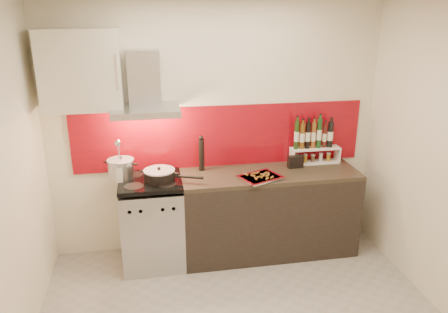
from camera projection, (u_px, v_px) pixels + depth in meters
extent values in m
cube|color=silver|center=(216.00, 129.00, 4.48)|extent=(3.40, 0.02, 2.60)
cube|color=maroon|center=(221.00, 136.00, 4.50)|extent=(3.00, 0.02, 0.64)
cube|color=#B7B7BA|center=(153.00, 224.00, 4.37)|extent=(0.60, 0.60, 0.84)
cube|color=black|center=(154.00, 247.00, 4.13)|extent=(0.50, 0.02, 0.40)
cube|color=#B7B7BA|center=(152.00, 210.00, 4.00)|extent=(0.56, 0.02, 0.12)
cube|color=#FF190C|center=(152.00, 210.00, 4.00)|extent=(0.10, 0.01, 0.04)
cube|color=black|center=(150.00, 181.00, 4.22)|extent=(0.60, 0.60, 0.04)
cube|color=black|center=(268.00, 214.00, 4.57)|extent=(1.80, 0.60, 0.86)
cube|color=#2F261C|center=(270.00, 174.00, 4.42)|extent=(1.80, 0.60, 0.04)
cube|color=#B7B7BA|center=(146.00, 110.00, 4.03)|extent=(0.62, 0.50, 0.06)
cube|color=#B7B7BA|center=(144.00, 77.00, 4.08)|extent=(0.30, 0.18, 0.50)
sphere|color=#FFD18C|center=(130.00, 115.00, 4.02)|extent=(0.07, 0.07, 0.07)
sphere|color=#FFD18C|center=(162.00, 114.00, 4.07)|extent=(0.07, 0.07, 0.07)
cube|color=beige|center=(81.00, 70.00, 3.89)|extent=(0.70, 0.35, 0.72)
cylinder|color=#B7B7BA|center=(121.00, 169.00, 4.22)|extent=(0.25, 0.25, 0.18)
cylinder|color=#99999E|center=(120.00, 160.00, 4.19)|extent=(0.26, 0.26, 0.01)
sphere|color=black|center=(120.00, 158.00, 4.18)|extent=(0.03, 0.03, 0.03)
cylinder|color=black|center=(159.00, 176.00, 4.17)|extent=(0.30, 0.30, 0.09)
cylinder|color=#99999E|center=(159.00, 170.00, 4.15)|extent=(0.30, 0.30, 0.01)
sphere|color=black|center=(159.00, 168.00, 4.15)|extent=(0.03, 0.03, 0.03)
cylinder|color=black|center=(189.00, 177.00, 4.11)|extent=(0.27, 0.13, 0.03)
cylinder|color=silver|center=(120.00, 175.00, 4.14)|extent=(0.09, 0.09, 0.15)
cylinder|color=silver|center=(119.00, 155.00, 4.08)|extent=(0.01, 0.07, 0.28)
sphere|color=silver|center=(118.00, 143.00, 3.98)|extent=(0.06, 0.06, 0.06)
cylinder|color=black|center=(201.00, 155.00, 4.41)|extent=(0.06, 0.06, 0.33)
sphere|color=black|center=(201.00, 138.00, 4.35)|extent=(0.05, 0.05, 0.05)
cube|color=white|center=(314.00, 162.00, 4.67)|extent=(0.53, 0.14, 0.01)
cube|color=white|center=(292.00, 157.00, 4.60)|extent=(0.01, 0.14, 0.15)
cube|color=white|center=(337.00, 154.00, 4.69)|extent=(0.02, 0.14, 0.15)
cube|color=white|center=(315.00, 148.00, 4.62)|extent=(0.53, 0.14, 0.02)
cylinder|color=black|center=(297.00, 135.00, 4.53)|extent=(0.05, 0.05, 0.30)
cylinder|color=#5D3B10|center=(302.00, 136.00, 4.54)|extent=(0.05, 0.05, 0.27)
cylinder|color=black|center=(308.00, 135.00, 4.55)|extent=(0.05, 0.05, 0.28)
cylinder|color=brown|center=(314.00, 135.00, 4.56)|extent=(0.05, 0.05, 0.28)
cylinder|color=#143817|center=(319.00, 133.00, 4.57)|extent=(0.05, 0.05, 0.32)
cylinder|color=#411611|center=(325.00, 136.00, 4.59)|extent=(0.04, 0.04, 0.24)
cylinder|color=black|center=(330.00, 135.00, 4.59)|extent=(0.06, 0.06, 0.27)
cylinder|color=#C5B2A0|center=(297.00, 159.00, 4.62)|extent=(0.04, 0.04, 0.08)
cylinder|color=#9E701A|center=(305.00, 159.00, 4.63)|extent=(0.04, 0.04, 0.08)
cylinder|color=brown|center=(313.00, 159.00, 4.65)|extent=(0.04, 0.04, 0.07)
cylinder|color=beige|center=(321.00, 158.00, 4.66)|extent=(0.04, 0.04, 0.08)
cylinder|color=#A5771B|center=(328.00, 157.00, 4.68)|extent=(0.04, 0.04, 0.08)
cube|color=black|center=(295.00, 162.00, 4.52)|extent=(0.16, 0.08, 0.14)
cube|color=silver|center=(260.00, 178.00, 4.24)|extent=(0.45, 0.40, 0.01)
cube|color=silver|center=(260.00, 177.00, 4.24)|extent=(0.47, 0.43, 0.01)
cube|color=red|center=(260.00, 177.00, 4.24)|extent=(0.39, 0.35, 0.01)
cube|color=brown|center=(257.00, 173.00, 4.31)|extent=(0.05, 0.04, 0.01)
cube|color=brown|center=(246.00, 174.00, 4.27)|extent=(0.04, 0.05, 0.01)
cube|color=brown|center=(269.00, 175.00, 4.26)|extent=(0.03, 0.05, 0.01)
cube|color=brown|center=(267.00, 176.00, 4.24)|extent=(0.04, 0.05, 0.01)
cube|color=brown|center=(256.00, 179.00, 4.17)|extent=(0.02, 0.05, 0.01)
cube|color=brown|center=(253.00, 174.00, 4.29)|extent=(0.05, 0.01, 0.01)
cube|color=brown|center=(267.00, 178.00, 4.17)|extent=(0.04, 0.05, 0.01)
cube|color=brown|center=(272.00, 177.00, 4.20)|extent=(0.05, 0.04, 0.01)
cube|color=brown|center=(259.00, 177.00, 4.21)|extent=(0.05, 0.03, 0.01)
cube|color=brown|center=(263.00, 174.00, 4.28)|extent=(0.05, 0.02, 0.01)
cube|color=brown|center=(264.00, 176.00, 4.24)|extent=(0.04, 0.04, 0.01)
cube|color=brown|center=(266.00, 173.00, 4.31)|extent=(0.05, 0.03, 0.01)
cube|color=brown|center=(262.00, 177.00, 4.21)|extent=(0.02, 0.05, 0.01)
cube|color=brown|center=(253.00, 176.00, 4.24)|extent=(0.04, 0.04, 0.01)
cube|color=brown|center=(261.00, 176.00, 4.23)|extent=(0.03, 0.05, 0.01)
cube|color=brown|center=(268.00, 173.00, 4.31)|extent=(0.04, 0.05, 0.01)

